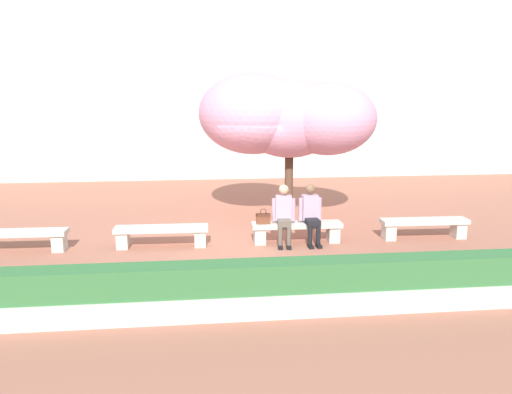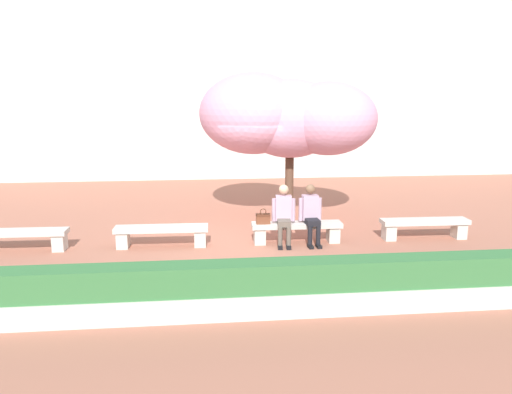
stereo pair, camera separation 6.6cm
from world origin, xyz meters
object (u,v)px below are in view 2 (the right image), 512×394
person_seated_right (311,212)px  stone_bench_near_east (425,225)px  stone_bench_near_west (162,233)px  stone_bench_center (297,229)px  handbag (263,218)px  stone_bench_west_end (19,237)px  cherry_tree_main (284,117)px  person_seated_left (284,212)px

person_seated_right → stone_bench_near_east: bearing=1.2°
stone_bench_near_west → stone_bench_center: size_ratio=1.00×
stone_bench_center → handbag: handbag is taller
stone_bench_west_end → stone_bench_near_west: 2.92m
person_seated_right → cherry_tree_main: bearing=97.4°
stone_bench_near_west → stone_bench_near_east: (5.83, 0.00, 0.00)m
stone_bench_center → person_seated_left: bearing=-170.0°
stone_bench_center → person_seated_right: person_seated_right is taller
stone_bench_near_east → stone_bench_west_end: bearing=-180.0°
stone_bench_center → cherry_tree_main: cherry_tree_main is taller
handbag → stone_bench_near_east: bearing=0.3°
stone_bench_near_east → person_seated_right: bearing=-178.8°
stone_bench_west_end → person_seated_right: (6.13, -0.05, 0.39)m
stone_bench_near_west → person_seated_right: person_seated_right is taller
stone_bench_near_west → handbag: size_ratio=5.83×
stone_bench_west_end → stone_bench_near_east: (8.75, 0.00, 0.00)m
stone_bench_near_east → person_seated_right: (-2.62, -0.05, 0.39)m
stone_bench_west_end → handbag: bearing=-0.2°
stone_bench_center → cherry_tree_main: size_ratio=0.45×
stone_bench_near_east → person_seated_right: size_ratio=1.53×
stone_bench_near_west → cherry_tree_main: cherry_tree_main is taller
handbag → cherry_tree_main: (0.77, 2.07, 2.08)m
person_seated_right → stone_bench_center: bearing=169.8°
cherry_tree_main → stone_bench_near_west: bearing=-145.0°
stone_bench_west_end → stone_bench_near_east: size_ratio=1.00×
stone_bench_near_east → handbag: size_ratio=5.83×
person_seated_right → cherry_tree_main: (-0.27, 2.11, 1.96)m
stone_bench_center → stone_bench_near_east: size_ratio=1.00×
stone_bench_near_west → stone_bench_near_east: 5.83m
stone_bench_center → stone_bench_near_east: (2.92, 0.00, 0.00)m
stone_bench_center → stone_bench_near_east: same height
stone_bench_near_east → person_seated_right: person_seated_right is taller
stone_bench_near_west → handbag: bearing=-0.4°
stone_bench_near_west → handbag: (2.17, -0.02, 0.27)m
stone_bench_near_west → person_seated_left: bearing=-1.2°
stone_bench_west_end → stone_bench_near_west: (2.92, 0.00, 0.00)m
stone_bench_center → cherry_tree_main: (0.02, 2.05, 2.35)m
person_seated_left → stone_bench_west_end: bearing=179.4°
stone_bench_west_end → person_seated_left: size_ratio=1.53×
stone_bench_west_end → cherry_tree_main: cherry_tree_main is taller
handbag → stone_bench_near_west: bearing=179.6°
stone_bench_center → person_seated_left: size_ratio=1.53×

